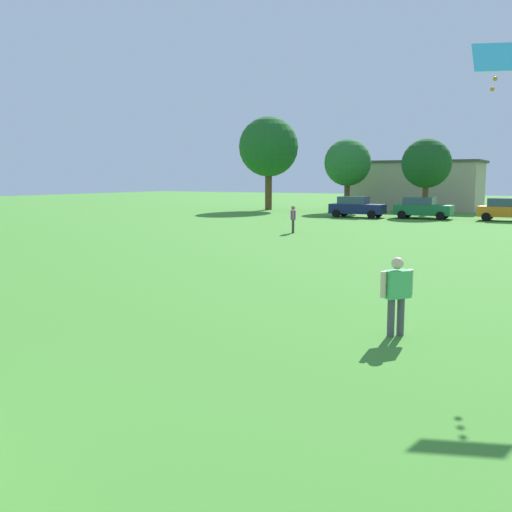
% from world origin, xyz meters
% --- Properties ---
extents(ground_plane, '(160.00, 160.00, 0.00)m').
position_xyz_m(ground_plane, '(0.00, 30.00, 0.00)').
color(ground_plane, '#42842D').
extents(adult_bystander, '(0.56, 0.63, 1.61)m').
position_xyz_m(adult_bystander, '(4.45, 9.44, 0.95)').
color(adult_bystander, '#4C4C51').
rests_on(adult_bystander, ground).
extents(bystander_near_trees, '(0.48, 0.69, 1.58)m').
position_xyz_m(bystander_near_trees, '(-6.84, 28.48, 0.94)').
color(bystander_near_trees, '#3F3833').
rests_on(bystander_near_trees, ground).
extents(kite, '(1.20, 0.84, 1.09)m').
position_xyz_m(kite, '(5.77, 12.34, 5.77)').
color(kite, '#3FBFE5').
extents(parked_car_navy_0, '(4.30, 2.02, 1.68)m').
position_xyz_m(parked_car_navy_0, '(-8.10, 43.07, 0.86)').
color(parked_car_navy_0, '#141E4C').
rests_on(parked_car_navy_0, ground).
extents(parked_car_green_1, '(4.30, 2.02, 1.68)m').
position_xyz_m(parked_car_green_1, '(-3.06, 44.03, 0.86)').
color(parked_car_green_1, '#196B38').
rests_on(parked_car_green_1, ground).
extents(parked_car_orange_2, '(4.30, 2.02, 1.68)m').
position_xyz_m(parked_car_orange_2, '(3.03, 44.56, 0.86)').
color(parked_car_orange_2, orange).
rests_on(parked_car_orange_2, ground).
extents(tree_far_left, '(5.87, 5.87, 9.15)m').
position_xyz_m(tree_far_left, '(-19.62, 49.76, 6.17)').
color(tree_far_left, brown).
rests_on(tree_far_left, ground).
extents(tree_center, '(4.32, 4.32, 6.73)m').
position_xyz_m(tree_center, '(-11.45, 49.95, 4.54)').
color(tree_center, brown).
rests_on(tree_center, ground).
extents(tree_far_right, '(4.14, 4.14, 6.45)m').
position_xyz_m(tree_far_right, '(-3.90, 48.49, 4.35)').
color(tree_far_right, brown).
rests_on(tree_far_right, ground).
extents(house_left, '(12.83, 6.74, 4.84)m').
position_xyz_m(house_left, '(-6.87, 57.17, 2.43)').
color(house_left, tan).
rests_on(house_left, ground).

